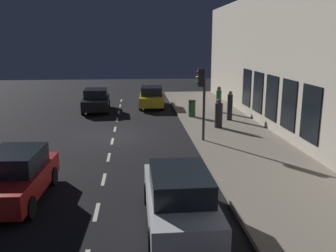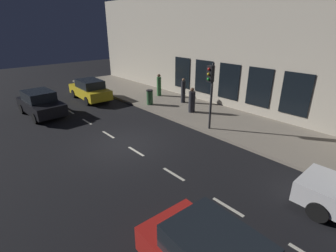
{
  "view_description": "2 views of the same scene",
  "coord_description": "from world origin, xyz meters",
  "px_view_note": "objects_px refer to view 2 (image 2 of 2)",
  "views": [
    {
      "loc": [
        1.21,
        -18.8,
        4.88
      ],
      "look_at": [
        2.63,
        -3.01,
        1.2
      ],
      "focal_mm": 39.0,
      "sensor_mm": 36.0,
      "label": 1
    },
    {
      "loc": [
        -5.87,
        -9.8,
        5.56
      ],
      "look_at": [
        1.68,
        -1.39,
        0.95
      ],
      "focal_mm": 26.81,
      "sensor_mm": 36.0,
      "label": 2
    }
  ],
  "objects_px": {
    "pedestrian_1": "(159,86)",
    "pedestrian_2": "(192,101)",
    "pedestrian_0": "(183,91)",
    "parked_car_1": "(41,103)",
    "trash_bin": "(150,97)",
    "parked_car_3": "(90,90)",
    "traffic_light": "(211,84)"
  },
  "relations": [
    {
      "from": "parked_car_3",
      "to": "parked_car_1",
      "type": "bearing_deg",
      "value": -159.75
    },
    {
      "from": "traffic_light",
      "to": "parked_car_1",
      "type": "height_order",
      "value": "traffic_light"
    },
    {
      "from": "pedestrian_2",
      "to": "parked_car_1",
      "type": "bearing_deg",
      "value": 5.62
    },
    {
      "from": "pedestrian_1",
      "to": "pedestrian_2",
      "type": "distance_m",
      "value": 4.7
    },
    {
      "from": "traffic_light",
      "to": "parked_car_1",
      "type": "bearing_deg",
      "value": 123.39
    },
    {
      "from": "traffic_light",
      "to": "parked_car_1",
      "type": "relative_size",
      "value": 0.86
    },
    {
      "from": "parked_car_1",
      "to": "pedestrian_0",
      "type": "distance_m",
      "value": 9.69
    },
    {
      "from": "pedestrian_0",
      "to": "pedestrian_2",
      "type": "xyz_separation_m",
      "value": [
        -1.13,
        -1.92,
        -0.1
      ]
    },
    {
      "from": "traffic_light",
      "to": "pedestrian_2",
      "type": "height_order",
      "value": "traffic_light"
    },
    {
      "from": "parked_car_3",
      "to": "pedestrian_2",
      "type": "distance_m",
      "value": 8.44
    },
    {
      "from": "traffic_light",
      "to": "trash_bin",
      "type": "bearing_deg",
      "value": 85.52
    },
    {
      "from": "trash_bin",
      "to": "traffic_light",
      "type": "bearing_deg",
      "value": -94.48
    },
    {
      "from": "parked_car_1",
      "to": "parked_car_3",
      "type": "distance_m",
      "value": 4.23
    },
    {
      "from": "parked_car_1",
      "to": "pedestrian_1",
      "type": "xyz_separation_m",
      "value": [
        8.48,
        -1.86,
        0.18
      ]
    },
    {
      "from": "parked_car_1",
      "to": "parked_car_3",
      "type": "relative_size",
      "value": 0.93
    },
    {
      "from": "pedestrian_0",
      "to": "pedestrian_1",
      "type": "relative_size",
      "value": 1.03
    },
    {
      "from": "parked_car_3",
      "to": "trash_bin",
      "type": "bearing_deg",
      "value": -59.62
    },
    {
      "from": "parked_car_1",
      "to": "traffic_light",
      "type": "bearing_deg",
      "value": 120.92
    },
    {
      "from": "parked_car_1",
      "to": "pedestrian_0",
      "type": "relative_size",
      "value": 2.31
    },
    {
      "from": "pedestrian_1",
      "to": "pedestrian_2",
      "type": "height_order",
      "value": "pedestrian_1"
    },
    {
      "from": "parked_car_1",
      "to": "pedestrian_2",
      "type": "height_order",
      "value": "pedestrian_2"
    },
    {
      "from": "parked_car_3",
      "to": "pedestrian_1",
      "type": "distance_m",
      "value": 5.44
    },
    {
      "from": "parked_car_3",
      "to": "pedestrian_0",
      "type": "relative_size",
      "value": 2.47
    },
    {
      "from": "pedestrian_0",
      "to": "pedestrian_2",
      "type": "height_order",
      "value": "pedestrian_0"
    },
    {
      "from": "parked_car_3",
      "to": "pedestrian_2",
      "type": "xyz_separation_m",
      "value": [
        3.4,
        -7.72,
        0.1
      ]
    },
    {
      "from": "pedestrian_0",
      "to": "pedestrian_1",
      "type": "bearing_deg",
      "value": -160.37
    },
    {
      "from": "parked_car_1",
      "to": "pedestrian_2",
      "type": "relative_size",
      "value": 2.54
    },
    {
      "from": "parked_car_1",
      "to": "pedestrian_1",
      "type": "relative_size",
      "value": 2.37
    },
    {
      "from": "trash_bin",
      "to": "pedestrian_2",
      "type": "bearing_deg",
      "value": -72.22
    },
    {
      "from": "pedestrian_0",
      "to": "pedestrian_1",
      "type": "xyz_separation_m",
      "value": [
        -0.09,
        2.65,
        -0.02
      ]
    },
    {
      "from": "traffic_light",
      "to": "parked_car_1",
      "type": "distance_m",
      "value": 11.01
    },
    {
      "from": "traffic_light",
      "to": "parked_car_3",
      "type": "distance_m",
      "value": 10.68
    }
  ]
}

